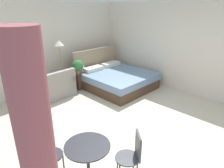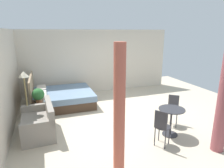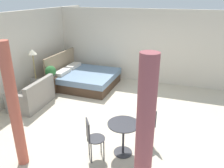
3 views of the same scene
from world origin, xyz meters
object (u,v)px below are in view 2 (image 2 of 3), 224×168
Objects in this scene: bed at (61,97)px; couch at (39,123)px; floor_lamp at (24,82)px; cafe_chair_near_couch at (162,125)px; nightstand at (38,109)px; vase at (36,97)px; cafe_chair_near_window at (173,107)px; balcony_table at (171,117)px; potted_plant at (38,95)px.

couch is at bearing 158.86° from bed.
cafe_chair_near_couch is at bearing -126.57° from floor_lamp.
couch is 3.13m from cafe_chair_near_couch.
floor_lamp is (-0.51, 0.26, 1.04)m from nightstand.
floor_lamp is (-0.63, 0.23, 0.68)m from vase.
cafe_chair_near_window reaches higher than couch.
vase is 0.24× the size of cafe_chair_near_window.
vase is 0.13× the size of floor_lamp.
cafe_chair_near_window is 1.30m from cafe_chair_near_couch.
cafe_chair_near_window is (-1.95, -3.69, -0.09)m from vase.
balcony_table is (-2.45, -3.27, -0.11)m from vase.
couch is (-1.97, 0.76, 0.00)m from bed.
couch is at bearing -177.29° from vase.
nightstand is 0.57× the size of cafe_chair_near_couch.
couch is 3.44m from balcony_table.
couch is 0.87× the size of floor_lamp.
potted_plant reaches higher than balcony_table.
nightstand is at bearing 63.52° from cafe_chair_near_window.
floor_lamp is at bearing 71.40° from cafe_chair_near_window.
couch is at bearing 59.16° from cafe_chair_near_couch.
cafe_chair_near_couch is at bearing -135.93° from vase.
nightstand is at bearing -166.86° from vase.
couch is at bearing 69.21° from balcony_table.
couch is 3.71m from cafe_chair_near_window.
cafe_chair_near_couch reaches higher than vase.
cafe_chair_near_window is (-1.83, -3.67, 0.27)m from nightstand.
couch is at bearing 179.00° from potted_plant.
floor_lamp is at bearing 62.52° from balcony_table.
vase reaches higher than nightstand.
potted_plant is 0.73m from floor_lamp.
nightstand is 4.10m from cafe_chair_near_window.
balcony_table is at bearing -126.79° from vase.
nightstand is (1.11, 0.03, -0.03)m from couch.
nightstand is 2.51× the size of vase.
potted_plant is at bearing 142.38° from bed.
floor_lamp is at bearing 25.52° from couch.
vase is 0.95m from floor_lamp.
floor_lamp is at bearing 142.60° from bed.
vase is (-0.75, 0.82, 0.33)m from bed.
potted_plant is (-0.97, 0.74, 0.49)m from bed.
cafe_chair_near_couch is (-0.38, 0.54, 0.04)m from balcony_table.
bed reaches higher than nightstand.
balcony_table is at bearing -142.49° from bed.
balcony_table is at bearing -110.79° from couch.
cafe_chair_near_couch is (-2.20, -2.96, -0.75)m from floor_lamp.
balcony_table is (-2.33, -3.24, 0.25)m from nightstand.
potted_plant is at bearing 45.59° from cafe_chair_near_couch.
balcony_table is at bearing -117.48° from floor_lamp.
nightstand is 0.33× the size of floor_lamp.
cafe_chair_near_window is (-1.32, -3.92, -0.77)m from floor_lamp.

